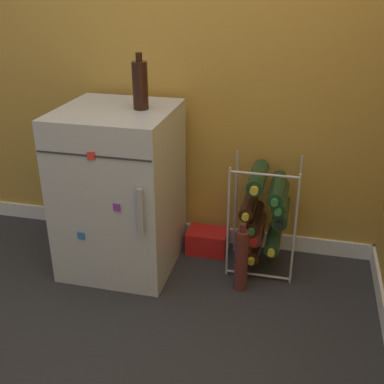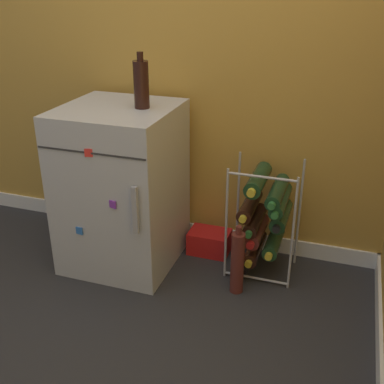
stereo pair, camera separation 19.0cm
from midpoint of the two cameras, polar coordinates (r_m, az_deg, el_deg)
ground_plane at (r=2.35m, az=-3.13°, el=-12.16°), size 14.00×14.00×0.00m
wall_back at (r=2.44m, az=0.27°, el=20.68°), size 6.80×0.07×2.50m
mini_fridge at (r=2.45m, az=-10.69°, el=0.23°), size 0.54×0.57×0.83m
wine_rack at (r=2.42m, az=6.17°, el=-2.89°), size 0.33×0.33×0.59m
soda_box at (r=2.65m, az=-0.21°, el=-5.87°), size 0.22×0.15×0.13m
fridge_top_bottle at (r=2.26m, az=-8.63°, el=12.42°), size 0.07×0.07×0.26m
loose_bottle_floor at (r=2.31m, az=3.51°, el=-8.11°), size 0.06×0.06×0.35m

